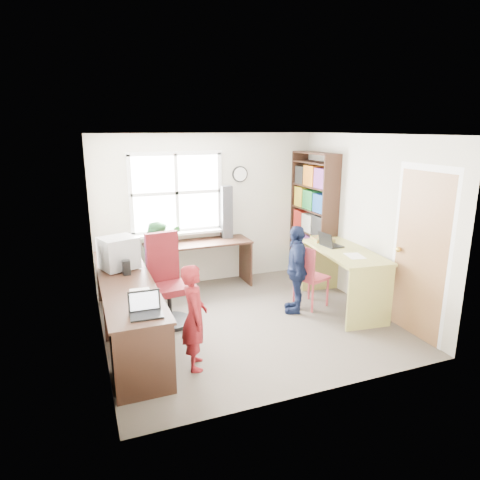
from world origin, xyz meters
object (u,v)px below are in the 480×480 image
Objects in this scene: person_navy at (296,269)px; cd_tower at (227,212)px; right_desk at (344,266)px; person_red at (194,317)px; person_green at (160,265)px; potted_plant at (175,235)px; crt_monitor at (119,253)px; laptop_left at (145,309)px; l_desk at (149,313)px; bookshelf at (313,220)px; laptop_right at (329,243)px; swivel_chair at (167,285)px; wooden_chair at (308,274)px.

cd_tower is at bearing -136.96° from person_navy.
person_red is at bearing -155.46° from right_desk.
person_green is (-2.39, 0.98, 0.01)m from right_desk.
crt_monitor is at bearing -134.81° from potted_plant.
person_navy is (2.19, 1.04, -0.19)m from laptop_left.
bookshelf reaches higher than l_desk.
person_green is (0.57, 0.41, -0.34)m from crt_monitor.
laptop_left is (-2.88, -0.91, 0.19)m from right_desk.
person_navy is at bearing -69.60° from cd_tower.
right_desk is at bearing -99.64° from bookshelf.
person_green is (-1.21, -0.61, -0.55)m from cd_tower.
l_desk is 5.69× the size of crt_monitor.
bookshelf is 1.44m from cd_tower.
l_desk is 9.08× the size of laptop_right.
potted_plant reaches higher than right_desk.
laptop_left is at bearing 116.29° from person_red.
l_desk is 0.74m from swivel_chair.
swivel_chair is 1.03× the size of person_red.
l_desk is 0.77m from laptop_left.
potted_plant is (0.71, 1.74, 0.44)m from l_desk.
swivel_chair is at bearing 62.80° from l_desk.
person_navy reaches higher than crt_monitor.
potted_plant is (-2.25, 0.27, -0.11)m from bookshelf.
bookshelf is 2.32× the size of wooden_chair.
l_desk is 3.25× the size of wooden_chair.
l_desk is at bearing 169.61° from wooden_chair.
person_green is at bearing 67.12° from laptop_right.
person_navy is at bearing 9.88° from l_desk.
potted_plant is at bearing 72.83° from laptop_left.
crt_monitor reaches higher than laptop_left.
laptop_left is (-2.42, -1.09, 0.31)m from wooden_chair.
crt_monitor is (-2.50, 0.39, 0.47)m from wooden_chair.
l_desk is 2.73m from laptop_right.
wooden_chair is 0.79× the size of person_red.
swivel_chair reaches higher than person_red.
crt_monitor is (-0.22, 0.80, 0.50)m from l_desk.
l_desk is 2.51m from cd_tower.
crt_monitor is at bearing 105.02° from l_desk.
crt_monitor is 2.89m from laptop_right.
swivel_chair is at bearing 80.47° from laptop_right.
l_desk is at bearing -153.57° from bookshelf.
person_red is 0.93× the size of person_green.
swivel_chair is 0.96× the size of person_green.
person_navy reaches higher than swivel_chair.
potted_plant is at bearing -172.45° from cd_tower.
laptop_right reaches higher than potted_plant.
swivel_chair is (-2.41, 0.42, -0.10)m from right_desk.
crt_monitor is (-0.56, 0.14, 0.45)m from swivel_chair.
wooden_chair is (1.95, -0.24, -0.02)m from swivel_chair.
l_desk is at bearing -124.57° from swivel_chair.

